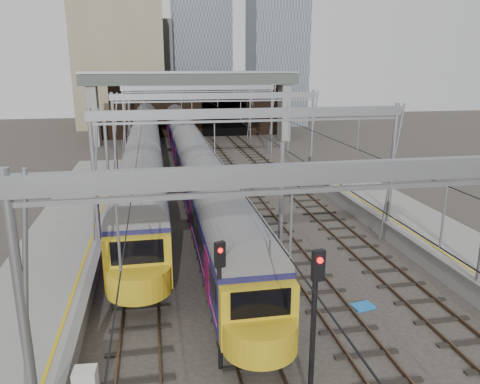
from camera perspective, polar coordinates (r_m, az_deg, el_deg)
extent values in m
plane|color=#38332D|center=(19.67, 6.34, -15.55)|extent=(160.00, 160.00, 0.00)
cube|color=gray|center=(21.51, -23.54, -12.30)|extent=(4.20, 55.00, 1.10)
cube|color=slate|center=(20.90, -18.11, -11.04)|extent=(0.35, 55.00, 0.12)
cube|color=gold|center=(20.95, -19.50, -10.91)|extent=(0.12, 55.00, 0.01)
cube|color=#4C3828|center=(32.71, -12.81, -2.85)|extent=(0.08, 80.00, 0.16)
cube|color=#4C3828|center=(32.67, -10.29, -2.73)|extent=(0.08, 80.00, 0.16)
cube|color=black|center=(32.71, -11.54, -2.91)|extent=(2.40, 80.00, 0.14)
cube|color=#4C3828|center=(32.76, -5.81, -2.51)|extent=(0.08, 80.00, 0.16)
cube|color=#4C3828|center=(32.89, -3.30, -2.37)|extent=(0.08, 80.00, 0.16)
cube|color=black|center=(32.84, -4.55, -2.57)|extent=(2.40, 80.00, 0.14)
cube|color=#4C3828|center=(33.29, 1.07, -2.14)|extent=(0.08, 80.00, 0.16)
cube|color=#4C3828|center=(33.60, 3.48, -2.00)|extent=(0.08, 80.00, 0.16)
cube|color=black|center=(33.46, 2.28, -2.19)|extent=(2.40, 80.00, 0.14)
cube|color=#4C3828|center=(34.28, 7.64, -1.75)|extent=(0.08, 80.00, 0.16)
cube|color=#4C3828|center=(34.75, 9.90, -1.62)|extent=(0.08, 80.00, 0.16)
cube|color=black|center=(34.53, 8.77, -1.80)|extent=(2.40, 80.00, 0.14)
cylinder|color=gray|center=(12.18, -24.62, -16.01)|extent=(0.24, 0.24, 8.00)
cube|color=gray|center=(11.59, 15.96, 2.50)|extent=(16.80, 0.28, 0.50)
cylinder|color=gray|center=(25.05, -17.24, 0.61)|extent=(0.24, 0.24, 8.00)
cylinder|color=gray|center=(28.20, 17.98, 2.13)|extent=(0.24, 0.24, 8.00)
cube|color=gray|center=(24.77, 1.50, 9.60)|extent=(16.80, 0.28, 0.50)
cylinder|color=gray|center=(38.72, -15.00, 5.77)|extent=(0.24, 0.24, 8.00)
cylinder|color=gray|center=(40.82, 8.73, 6.58)|extent=(0.24, 0.24, 8.00)
cube|color=gray|center=(38.53, -2.90, 11.61)|extent=(16.80, 0.28, 0.50)
cylinder|color=gray|center=(52.56, -13.93, 8.22)|extent=(0.24, 0.24, 8.00)
cylinder|color=gray|center=(54.13, 3.87, 8.82)|extent=(0.24, 0.24, 8.00)
cube|color=gray|center=(52.42, -5.00, 12.54)|extent=(16.80, 0.28, 0.50)
cylinder|color=gray|center=(64.47, -13.37, 9.48)|extent=(0.24, 0.24, 8.00)
cylinder|color=gray|center=(65.76, 1.26, 9.99)|extent=(0.24, 0.24, 8.00)
cube|color=gray|center=(64.37, -6.08, 13.01)|extent=(16.80, 0.28, 0.50)
cube|color=black|center=(31.46, -12.07, 6.63)|extent=(0.03, 80.00, 0.03)
cube|color=black|center=(31.60, -4.76, 6.95)|extent=(0.03, 80.00, 0.03)
cube|color=black|center=(32.24, 2.38, 7.15)|extent=(0.03, 80.00, 0.03)
cube|color=black|center=(33.35, 9.15, 7.24)|extent=(0.03, 80.00, 0.03)
cube|color=black|center=(68.71, -4.59, 10.59)|extent=(26.00, 2.00, 9.00)
cube|color=black|center=(68.26, -1.93, 9.00)|extent=(6.50, 0.10, 5.20)
cylinder|color=black|center=(68.03, -1.95, 11.18)|extent=(6.50, 0.10, 6.50)
cube|color=black|center=(67.83, -14.66, 7.54)|extent=(6.00, 1.50, 3.00)
cube|color=gray|center=(62.84, -17.42, 9.15)|extent=(1.20, 2.50, 8.20)
cube|color=gray|center=(64.84, 5.40, 9.94)|extent=(1.20, 2.50, 8.20)
cube|color=#49524A|center=(62.35, -5.94, 13.49)|extent=(28.00, 3.00, 1.40)
cube|color=gray|center=(62.33, -5.96, 14.32)|extent=(28.00, 3.00, 0.30)
cube|color=tan|center=(82.27, -14.42, 15.48)|extent=(14.00, 12.00, 22.00)
cube|color=#4C5660|center=(88.79, -4.84, 19.06)|extent=(10.00, 10.00, 32.00)
cube|color=gray|center=(96.17, -8.91, 14.47)|extent=(18.00, 14.00, 18.00)
cube|color=black|center=(45.45, -6.32, 2.86)|extent=(2.08, 61.67, 0.70)
cube|color=#131645|center=(45.10, -6.39, 5.13)|extent=(2.65, 61.67, 2.36)
cylinder|color=slate|center=(44.90, -6.44, 6.61)|extent=(2.59, 61.17, 2.59)
cube|color=black|center=(45.03, -6.41, 5.60)|extent=(2.67, 60.47, 0.71)
cube|color=#C43D7F|center=(45.22, -6.37, 4.31)|extent=(2.67, 60.67, 0.11)
cube|color=gold|center=(15.82, 2.39, -14.98)|extent=(2.59, 0.60, 2.16)
cube|color=black|center=(15.39, 2.56, -13.45)|extent=(1.98, 0.08, 0.94)
cube|color=black|center=(51.90, -11.31, 4.20)|extent=(2.21, 65.41, 0.70)
cube|color=#131645|center=(51.58, -11.42, 6.28)|extent=(2.81, 65.41, 2.51)
cylinder|color=slate|center=(51.40, -11.49, 7.66)|extent=(2.75, 64.91, 2.75)
cube|color=black|center=(51.52, -11.44, 6.72)|extent=(2.83, 64.21, 0.75)
cube|color=#C43D7F|center=(51.69, -11.38, 5.51)|extent=(2.83, 64.41, 0.12)
cube|color=gold|center=(19.78, -12.31, -8.61)|extent=(2.75, 0.60, 2.31)
cube|color=black|center=(19.39, -12.43, -7.19)|extent=(2.11, 0.08, 1.00)
cylinder|color=black|center=(15.89, -2.48, -14.02)|extent=(0.15, 0.15, 4.55)
cube|color=black|center=(14.86, -2.47, -7.64)|extent=(0.38, 0.30, 0.85)
sphere|color=red|center=(14.67, -2.41, -7.14)|extent=(0.17, 0.17, 0.17)
cylinder|color=black|center=(14.57, 8.89, -16.30)|extent=(0.16, 0.16, 4.92)
cube|color=black|center=(13.42, 9.52, -8.83)|extent=(0.38, 0.23, 0.92)
sphere|color=red|center=(13.24, 9.74, -8.23)|extent=(0.18, 0.18, 0.18)
cube|color=blue|center=(22.08, -1.49, -11.66)|extent=(0.99, 0.85, 0.10)
cube|color=blue|center=(23.88, -0.06, -9.49)|extent=(0.92, 0.80, 0.09)
cube|color=blue|center=(21.25, 14.71, -13.33)|extent=(1.01, 0.80, 0.11)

